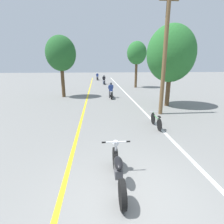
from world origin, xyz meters
The scene contains 12 objects.
ground_plane centered at (0.00, 0.00, 0.00)m, with size 120.00×120.00×0.00m, color slate.
lane_stripe_center centered at (-1.70, 12.56, 0.00)m, with size 0.14×48.00×0.01m, color yellow.
lane_stripe_edge centered at (2.35, 12.56, 0.00)m, with size 0.14×48.00×0.01m, color white.
utility_pole centered at (3.26, 7.08, 3.63)m, with size 1.10×0.24×7.08m.
roadside_tree_right_near centered at (4.54, 9.26, 3.77)m, with size 3.46×3.11×5.78m.
roadside_tree_right_far centered at (4.41, 19.77, 4.36)m, with size 2.50×2.25×5.85m.
roadside_tree_left centered at (-3.97, 13.62, 3.96)m, with size 2.73×2.46×5.57m.
motorcycle_foreground centered at (-0.25, 0.60, 0.43)m, with size 0.82×2.20×0.99m.
motorcycle_rider_lead centered at (0.52, 12.74, 0.54)m, with size 0.50×2.03×1.44m.
motorcycle_rider_mid centered at (0.34, 23.97, 0.52)m, with size 0.50×2.13×1.38m.
motorcycle_rider_far centered at (-0.64, 31.17, 0.53)m, with size 0.50×2.05×1.41m.
bicycle_parked centered at (2.17, 4.73, 0.34)m, with size 0.44×1.58×0.72m.
Camera 1 is at (-0.76, -3.39, 3.13)m, focal length 28.00 mm.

